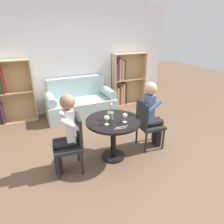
{
  "coord_description": "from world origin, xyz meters",
  "views": [
    {
      "loc": [
        -1.2,
        -2.62,
        2.08
      ],
      "look_at": [
        0.0,
        0.05,
        0.83
      ],
      "focal_mm": 32.0,
      "sensor_mm": 36.0,
      "label": 1
    }
  ],
  "objects": [
    {
      "name": "chair_left",
      "position": [
        -0.69,
        -0.03,
        0.49
      ],
      "size": [
        0.46,
        0.46,
        0.9
      ],
      "rotation": [
        0.0,
        0.0,
        -1.67
      ],
      "color": "#232326",
      "rests_on": "ground_plane"
    },
    {
      "name": "person_left",
      "position": [
        -0.78,
        -0.01,
        0.68
      ],
      "size": [
        0.44,
        0.37,
        1.24
      ],
      "rotation": [
        0.0,
        0.0,
        -1.67
      ],
      "color": "black",
      "rests_on": "ground_plane"
    },
    {
      "name": "fork_left_setting",
      "position": [
        -0.03,
        -0.31,
        0.71
      ],
      "size": [
        0.19,
        0.04,
        0.0
      ],
      "color": "silver",
      "rests_on": "round_table"
    },
    {
      "name": "flower_vase",
      "position": [
        -0.03,
        0.05,
        0.79
      ],
      "size": [
        0.1,
        0.1,
        0.27
      ],
      "color": "gray",
      "rests_on": "round_table"
    },
    {
      "name": "wine_glass_left",
      "position": [
        -0.16,
        -0.1,
        0.81
      ],
      "size": [
        0.08,
        0.08,
        0.15
      ],
      "color": "white",
      "rests_on": "round_table"
    },
    {
      "name": "wine_glass_right",
      "position": [
        0.13,
        -0.14,
        0.82
      ],
      "size": [
        0.08,
        0.08,
        0.15
      ],
      "color": "white",
      "rests_on": "round_table"
    },
    {
      "name": "couch",
      "position": [
        0.0,
        1.99,
        0.31
      ],
      "size": [
        1.68,
        0.8,
        0.92
      ],
      "color": "#A8C1C1",
      "rests_on": "ground_plane"
    },
    {
      "name": "bookshelf_right",
      "position": [
        1.37,
        2.26,
        0.66
      ],
      "size": [
        0.96,
        0.28,
        1.43
      ],
      "color": "tan",
      "rests_on": "ground_plane"
    },
    {
      "name": "bookshelf_left",
      "position": [
        -1.65,
        2.26,
        0.74
      ],
      "size": [
        0.96,
        0.28,
        1.43
      ],
      "color": "tan",
      "rests_on": "ground_plane"
    },
    {
      "name": "back_wall",
      "position": [
        0.0,
        2.42,
        1.35
      ],
      "size": [
        5.2,
        0.05,
        2.7
      ],
      "color": "silver",
      "rests_on": "ground_plane"
    },
    {
      "name": "person_right",
      "position": [
        0.78,
        0.04,
        0.67
      ],
      "size": [
        0.43,
        0.36,
        1.24
      ],
      "rotation": [
        0.0,
        0.0,
        1.5
      ],
      "color": "black",
      "rests_on": "ground_plane"
    },
    {
      "name": "round_table",
      "position": [
        0.0,
        0.0,
        0.56
      ],
      "size": [
        0.89,
        0.89,
        0.71
      ],
      "color": "black",
      "rests_on": "ground_plane"
    },
    {
      "name": "knife_left_setting",
      "position": [
        0.02,
        -0.27,
        0.71
      ],
      "size": [
        0.19,
        0.02,
        0.0
      ],
      "color": "silver",
      "rests_on": "round_table"
    },
    {
      "name": "ground_plane",
      "position": [
        0.0,
        0.0,
        0.0
      ],
      "size": [
        16.0,
        16.0,
        0.0
      ],
      "primitive_type": "plane",
      "color": "brown"
    },
    {
      "name": "chair_right",
      "position": [
        0.69,
        0.05,
        0.49
      ],
      "size": [
        0.45,
        0.45,
        0.9
      ],
      "rotation": [
        0.0,
        0.0,
        1.5
      ],
      "color": "#232326",
      "rests_on": "ground_plane"
    }
  ]
}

